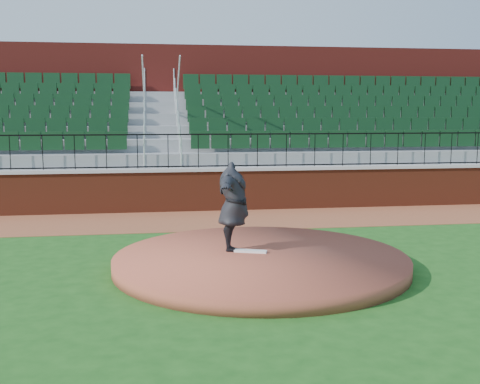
% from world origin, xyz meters
% --- Properties ---
extents(ground, '(90.00, 90.00, 0.00)m').
position_xyz_m(ground, '(0.00, 0.00, 0.00)').
color(ground, '#194C15').
rests_on(ground, ground).
extents(warning_track, '(34.00, 3.20, 0.01)m').
position_xyz_m(warning_track, '(0.00, 5.40, 0.01)').
color(warning_track, brown).
rests_on(warning_track, ground).
extents(field_wall, '(34.00, 0.35, 1.20)m').
position_xyz_m(field_wall, '(0.00, 7.00, 0.60)').
color(field_wall, maroon).
rests_on(field_wall, ground).
extents(wall_cap, '(34.00, 0.45, 0.10)m').
position_xyz_m(wall_cap, '(0.00, 7.00, 1.25)').
color(wall_cap, '#B7B7B7').
rests_on(wall_cap, field_wall).
extents(wall_railing, '(34.00, 0.05, 1.00)m').
position_xyz_m(wall_railing, '(0.00, 7.00, 1.80)').
color(wall_railing, black).
rests_on(wall_railing, wall_cap).
extents(seating_stands, '(34.00, 5.10, 4.60)m').
position_xyz_m(seating_stands, '(0.00, 9.72, 2.30)').
color(seating_stands, gray).
rests_on(seating_stands, ground).
extents(concourse_wall, '(34.00, 0.50, 5.50)m').
position_xyz_m(concourse_wall, '(0.00, 12.52, 2.75)').
color(concourse_wall, maroon).
rests_on(concourse_wall, ground).
extents(pitchers_mound, '(5.60, 5.60, 0.25)m').
position_xyz_m(pitchers_mound, '(0.21, 0.24, 0.12)').
color(pitchers_mound, brown).
rests_on(pitchers_mound, ground).
extents(pitching_rubber, '(0.65, 0.36, 0.04)m').
position_xyz_m(pitching_rubber, '(0.06, 0.50, 0.27)').
color(pitching_rubber, white).
rests_on(pitching_rubber, pitchers_mound).
extents(pitcher, '(0.99, 2.23, 1.76)m').
position_xyz_m(pitcher, '(-0.26, 0.66, 1.13)').
color(pitcher, black).
rests_on(pitcher, pitchers_mound).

